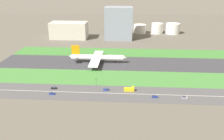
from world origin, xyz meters
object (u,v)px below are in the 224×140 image
Objects in this scene: airliner at (97,57)px; hangar_building at (119,23)px; car_5 at (185,97)px; traffic_light at (96,81)px; car_0 at (54,88)px; car_1 at (106,89)px; fuel_tank_east at (173,29)px; fuel_tank_west at (140,29)px; car_3 at (52,93)px; truck_0 at (129,89)px; terminal_building at (69,30)px; fuel_tank_centre at (157,28)px; car_4 at (155,97)px.

airliner is 117.23m from hangar_building.
car_5 is 73.73m from traffic_light.
car_0 is at bearing -112.17° from airliner.
fuel_tank_east reaches higher than car_1.
fuel_tank_west is (55.74, 159.00, 1.35)m from airliner.
airliner reaches higher than car_5.
car_3 and car_5 have the same top height.
car_5 is 43.85m from truck_0.
car_1 is 0.20× the size of fuel_tank_west.
terminal_building reaches higher than fuel_tank_centre.
car_4 is at bearing 0.00° from car_5.
airliner is 3.30× the size of fuel_tank_centre.
car_3 is 63.29m from truck_0.
car_3 is at bearing -108.77° from airliner.
car_5 is 0.20× the size of fuel_tank_west.
truck_0 is 227.94m from fuel_tank_west.
fuel_tank_west is at bearing 85.02° from truck_0.
traffic_light is (-71.42, 17.99, 3.37)m from car_5.
truck_0 is (-42.69, 10.00, 0.75)m from car_5.
fuel_tank_centre is at bearing 0.00° from fuel_tank_west.
fuel_tank_centre is at bearing 17.31° from terminal_building.
car_1 is 237.42m from fuel_tank_centre.
terminal_building is 123.00m from fuel_tank_west.
car_0 is at bearing -167.12° from traffic_light.
fuel_tank_east is (34.00, 237.00, 7.98)m from car_5.
car_3 is at bearing -103.67° from hangar_building.
fuel_tank_west reaches higher than car_5.
fuel_tank_centre is at bearing -97.26° from car_4.
truck_0 reaches higher than car_1.
traffic_light is at bearing 12.88° from car_0.
car_0 is at bearing -6.85° from car_4.
truck_0 is at bearing -0.00° from car_0.
truck_0 is 232.51m from fuel_tank_centre.
car_3 is 195.02m from terminal_building.
fuel_tank_centre is (7.10, 237.00, 7.94)m from car_5.
fuel_tank_centre is at bearing 70.28° from traffic_light.
traffic_light is at bearing -151.94° from car_3.
traffic_light is 0.13× the size of terminal_building.
fuel_tank_west is at bearing 69.82° from car_0.
hangar_building is at bearing -145.54° from fuel_tank_centre.
fuel_tank_east is (92.48, 45.00, -15.73)m from hangar_building.
car_4 is at bearing -6.85° from car_0.
car_1 is at bearing -67.52° from terminal_building.
fuel_tank_east reaches higher than car_4.
car_5 is 0.22× the size of fuel_tank_centre.
car_5 is at bearing -73.06° from hangar_building.
airliner is 14.77× the size of car_0.
car_0 is (-83.30, 10.00, 0.00)m from car_4.
terminal_building is 2.40× the size of fuel_tank_east.
car_5 is 1.00× the size of car_4.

